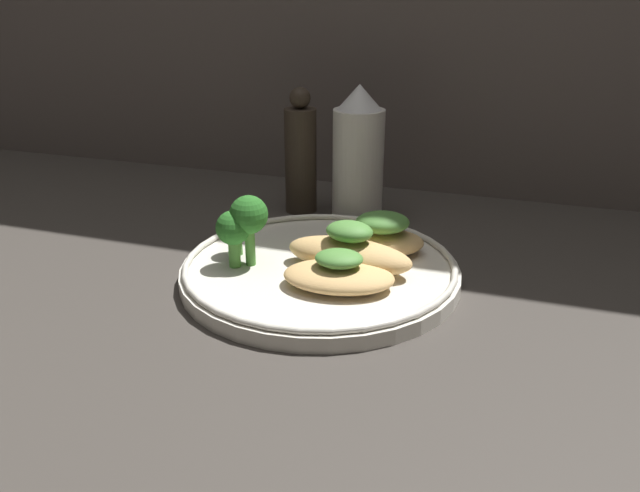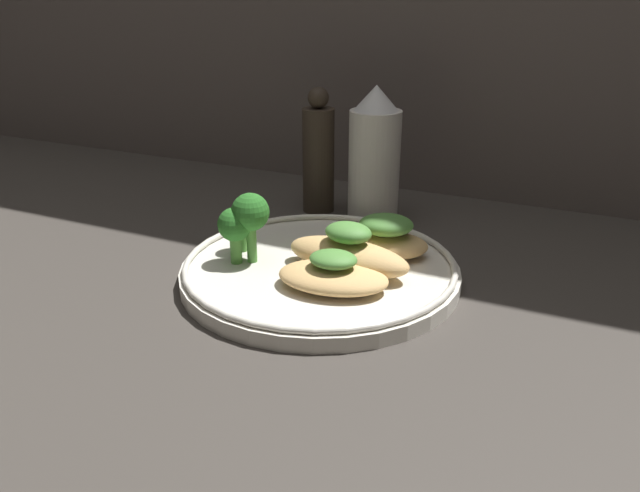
{
  "view_description": "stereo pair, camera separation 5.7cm",
  "coord_description": "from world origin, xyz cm",
  "px_view_note": "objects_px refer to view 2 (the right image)",
  "views": [
    {
      "loc": [
        16.81,
        -50.22,
        25.84
      ],
      "look_at": [
        0.0,
        0.0,
        3.4
      ],
      "focal_mm": 35.0,
      "sensor_mm": 36.0,
      "label": 1
    },
    {
      "loc": [
        22.15,
        -48.11,
        25.84
      ],
      "look_at": [
        0.0,
        0.0,
        3.4
      ],
      "focal_mm": 35.0,
      "sensor_mm": 36.0,
      "label": 2
    }
  ],
  "objects_px": {
    "sauce_bottle": "(374,157)",
    "plate": "(320,270)",
    "broccoli_bunch": "(243,220)",
    "pepper_grinder": "(318,156)"
  },
  "relations": [
    {
      "from": "broccoli_bunch",
      "to": "sauce_bottle",
      "type": "xyz_separation_m",
      "value": [
        0.06,
        0.19,
        0.02
      ]
    },
    {
      "from": "sauce_bottle",
      "to": "pepper_grinder",
      "type": "height_order",
      "value": "sauce_bottle"
    },
    {
      "from": "plate",
      "to": "broccoli_bunch",
      "type": "xyz_separation_m",
      "value": [
        -0.07,
        -0.02,
        0.05
      ]
    },
    {
      "from": "sauce_bottle",
      "to": "pepper_grinder",
      "type": "distance_m",
      "value": 0.07
    },
    {
      "from": "sauce_bottle",
      "to": "pepper_grinder",
      "type": "xyz_separation_m",
      "value": [
        -0.07,
        0.0,
        -0.01
      ]
    },
    {
      "from": "sauce_bottle",
      "to": "broccoli_bunch",
      "type": "bearing_deg",
      "value": -106.6
    },
    {
      "from": "sauce_bottle",
      "to": "plate",
      "type": "bearing_deg",
      "value": -85.93
    },
    {
      "from": "broccoli_bunch",
      "to": "pepper_grinder",
      "type": "xyz_separation_m",
      "value": [
        -0.01,
        0.19,
        0.01
      ]
    },
    {
      "from": "plate",
      "to": "broccoli_bunch",
      "type": "relative_size",
      "value": 3.85
    },
    {
      "from": "plate",
      "to": "broccoli_bunch",
      "type": "height_order",
      "value": "broccoli_bunch"
    }
  ]
}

